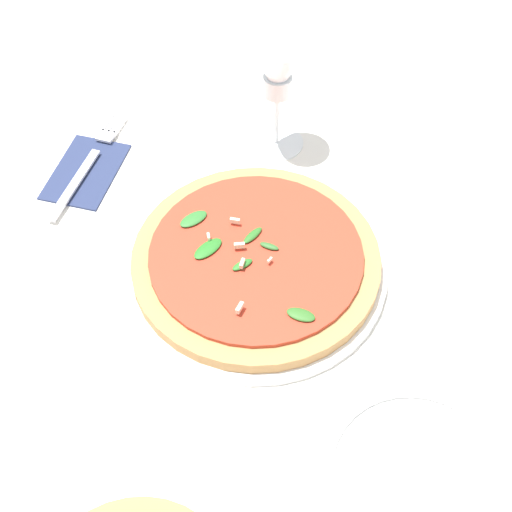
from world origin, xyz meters
name	(u,v)px	position (x,y,z in m)	size (l,w,h in m)	color
ground_plane	(265,295)	(0.00, 0.00, 0.00)	(6.00, 6.00, 0.00)	silver
pizza_arugula_main	(256,263)	(0.03, 0.02, 0.02)	(0.33, 0.33, 0.05)	white
wine_glass	(278,77)	(0.27, 0.05, 0.12)	(0.08, 0.08, 0.17)	white
napkin	(86,171)	(0.15, 0.30, 0.00)	(0.14, 0.09, 0.01)	navy
fork	(88,164)	(0.16, 0.30, 0.01)	(0.23, 0.03, 0.00)	silver
side_plate_white	(420,479)	(-0.19, -0.21, 0.01)	(0.20, 0.20, 0.02)	white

